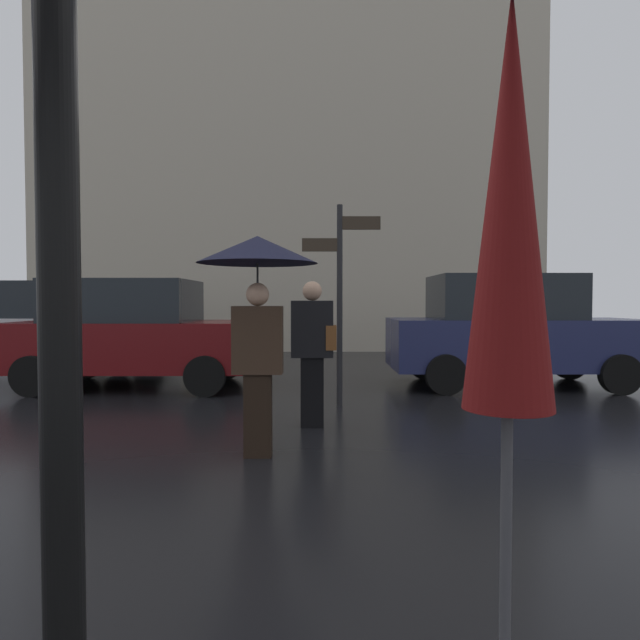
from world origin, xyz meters
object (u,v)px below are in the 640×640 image
object	(u,v)px
parked_car_right	(64,325)
street_signpost	(338,284)
parked_car_left	(508,330)
folded_patio_umbrella_near	(507,255)
parked_car_distant	(133,333)
pedestrian_with_umbrella	(256,277)
pedestrian_with_bag	(312,345)

from	to	relation	value
parked_car_right	street_signpost	bearing A→B (deg)	-36.41
parked_car_left	parked_car_right	bearing A→B (deg)	169.31
folded_patio_umbrella_near	parked_car_distant	distance (m)	8.33
parked_car_left	street_signpost	bearing A→B (deg)	-145.33
folded_patio_umbrella_near	parked_car_right	distance (m)	11.57
parked_car_left	street_signpost	xyz separation A→B (m)	(-2.97, -1.74, 0.73)
pedestrian_with_umbrella	pedestrian_with_bag	bearing A→B (deg)	1.07
pedestrian_with_umbrella	street_signpost	distance (m)	2.59
pedestrian_with_umbrella	pedestrian_with_bag	distance (m)	1.49
folded_patio_umbrella_near	street_signpost	xyz separation A→B (m)	(-0.31, 5.75, 0.10)
folded_patio_umbrella_near	pedestrian_with_bag	world-z (taller)	folded_patio_umbrella_near
parked_car_right	street_signpost	size ratio (longest dim) A/B	1.55
parked_car_right	parked_car_distant	bearing A→B (deg)	-47.06
pedestrian_with_bag	street_signpost	distance (m)	1.50
pedestrian_with_umbrella	street_signpost	size ratio (longest dim) A/B	0.74
parked_car_right	parked_car_distant	xyz separation A→B (m)	(2.33, -2.42, -0.03)
pedestrian_with_umbrella	street_signpost	xyz separation A→B (m)	(0.86, 2.45, 0.02)
pedestrian_with_umbrella	parked_car_right	xyz separation A→B (m)	(-4.89, 6.54, -0.72)
pedestrian_with_umbrella	parked_car_right	size ratio (longest dim) A/B	0.48
pedestrian_with_umbrella	parked_car_right	distance (m)	8.19
pedestrian_with_umbrella	pedestrian_with_bag	xyz separation A→B (m)	(0.50, 1.20, -0.72)
parked_car_distant	folded_patio_umbrella_near	bearing A→B (deg)	125.40
folded_patio_umbrella_near	parked_car_distant	world-z (taller)	folded_patio_umbrella_near
pedestrian_with_umbrella	parked_car_left	size ratio (longest dim) A/B	0.49
folded_patio_umbrella_near	street_signpost	bearing A→B (deg)	93.10
folded_patio_umbrella_near	parked_car_distant	xyz separation A→B (m)	(-3.73, 7.42, -0.66)
parked_car_left	parked_car_right	xyz separation A→B (m)	(-8.72, 2.35, -0.00)
parked_car_left	parked_car_distant	size ratio (longest dim) A/B	1.03
pedestrian_with_umbrella	street_signpost	bearing A→B (deg)	4.59
parked_car_right	pedestrian_with_umbrella	bearing A→B (deg)	-54.18
folded_patio_umbrella_near	pedestrian_with_bag	xyz separation A→B (m)	(-0.66, 4.50, -0.64)
parked_car_distant	street_signpost	size ratio (longest dim) A/B	1.46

